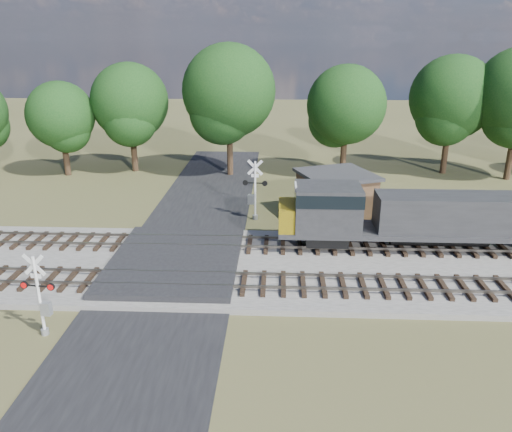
{
  "coord_description": "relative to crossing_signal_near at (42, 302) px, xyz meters",
  "views": [
    {
      "loc": [
        5.64,
        -24.55,
        12.12
      ],
      "look_at": [
        4.43,
        2.0,
        2.56
      ],
      "focal_mm": 35.0,
      "sensor_mm": 36.0,
      "label": 1
    }
  ],
  "objects": [
    {
      "name": "track_near",
      "position": [
        7.36,
        4.44,
        -1.17
      ],
      "size": [
        140.0,
        2.6,
        0.33
      ],
      "color": "black",
      "rests_on": "ballast_bed"
    },
    {
      "name": "equipment_shed",
      "position": [
        13.98,
        15.67,
        0.06
      ],
      "size": [
        6.14,
        6.14,
        3.23
      ],
      "rotation": [
        0.0,
        0.0,
        0.37
      ],
      "color": "#47341E",
      "rests_on": "ground"
    },
    {
      "name": "ballast_bed",
      "position": [
        14.23,
        6.94,
        -1.43
      ],
      "size": [
        140.0,
        10.0,
        0.3
      ],
      "primitive_type": "cube",
      "color": "gray",
      "rests_on": "ground"
    },
    {
      "name": "ground",
      "position": [
        4.23,
        6.44,
        -1.58
      ],
      "size": [
        160.0,
        160.0,
        0.0
      ],
      "primitive_type": "plane",
      "color": "#4A4B28",
      "rests_on": "ground"
    },
    {
      "name": "treeline",
      "position": [
        13.19,
        26.89,
        5.12
      ],
      "size": [
        75.82,
        10.7,
        11.76
      ],
      "color": "black",
      "rests_on": "ground"
    },
    {
      "name": "road",
      "position": [
        4.23,
        6.44,
        -1.54
      ],
      "size": [
        7.0,
        60.0,
        0.08
      ],
      "primitive_type": "cube",
      "color": "black",
      "rests_on": "ground"
    },
    {
      "name": "crossing_signal_near",
      "position": [
        0.0,
        0.0,
        0.0
      ],
      "size": [
        1.53,
        0.35,
        3.8
      ],
      "rotation": [
        0.0,
        0.0,
        -0.1
      ],
      "color": "silver",
      "rests_on": "ground"
    },
    {
      "name": "crossing_signal_far",
      "position": [
        8.22,
        14.89,
        0.21
      ],
      "size": [
        1.73,
        0.4,
        4.3
      ],
      "rotation": [
        0.0,
        0.0,
        3.03
      ],
      "color": "silver",
      "rests_on": "ground"
    },
    {
      "name": "track_far",
      "position": [
        7.36,
        9.44,
        -1.17
      ],
      "size": [
        140.0,
        2.6,
        0.33
      ],
      "color": "black",
      "rests_on": "ballast_bed"
    },
    {
      "name": "crossing_panel",
      "position": [
        4.23,
        6.94,
        -1.26
      ],
      "size": [
        7.0,
        9.0,
        0.62
      ],
      "primitive_type": "cube",
      "color": "#262628",
      "rests_on": "ground"
    }
  ]
}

